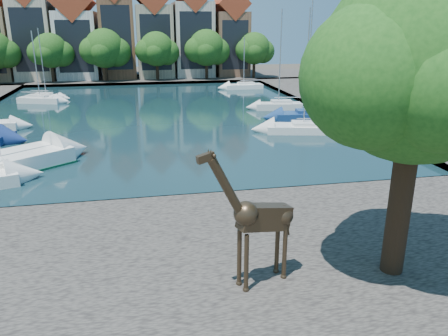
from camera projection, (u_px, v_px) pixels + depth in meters
name	position (u px, v px, depth m)	size (l,w,h in m)	color
ground	(169.00, 204.00, 23.26)	(160.00, 160.00, 0.00)	#38332B
water_basin	(152.00, 115.00, 45.60)	(38.00, 50.00, 0.08)	black
near_quay	(183.00, 268.00, 16.66)	(50.00, 14.00, 0.50)	#534E47
far_quay	(145.00, 78.00, 75.34)	(60.00, 16.00, 0.50)	#534E47
right_quay	(372.00, 105.00, 50.11)	(14.00, 52.00, 0.50)	#534E47
plane_tree	(421.00, 72.00, 13.85)	(8.32, 6.40, 10.62)	#332114
townhouse_west_mid	(34.00, 30.00, 69.71)	(5.94, 9.18, 16.79)	#C6B598
townhouse_west_inner	(77.00, 35.00, 71.18)	(6.43, 9.18, 15.15)	silver
townhouse_center	(117.00, 29.00, 72.05)	(5.44, 9.18, 16.93)	brown
townhouse_east_inner	(154.00, 32.00, 73.34)	(5.94, 9.18, 15.79)	tan
townhouse_east_mid	(193.00, 30.00, 74.41)	(6.43, 9.18, 16.65)	beige
townhouse_east_end	(230.00, 36.00, 75.92)	(5.44, 9.18, 14.43)	brown
far_tree_west	(51.00, 52.00, 66.15)	(6.76, 5.20, 7.36)	#332114
far_tree_mid_west	(105.00, 50.00, 67.55)	(7.80, 6.00, 8.00)	#332114
far_tree_mid_east	(157.00, 50.00, 69.06)	(7.02, 5.40, 7.52)	#332114
far_tree_east	(207.00, 49.00, 70.49)	(7.54, 5.80, 7.84)	#332114
far_tree_far_east	(255.00, 49.00, 72.00)	(6.76, 5.20, 7.36)	#332114
giraffe_statue	(258.00, 218.00, 14.51)	(3.45, 1.49, 5.05)	#372A1B
sailboat_left_d	(40.00, 98.00, 52.29)	(5.36, 3.20, 8.28)	silver
sailboat_left_e	(46.00, 96.00, 54.42)	(4.53, 2.67, 8.57)	white
sailboat_right_a	(303.00, 127.00, 38.04)	(6.71, 3.59, 10.33)	silver
sailboat_right_b	(306.00, 114.00, 43.31)	(6.31, 2.77, 11.12)	navy
sailboat_right_c	(278.00, 104.00, 48.27)	(5.26, 2.48, 10.53)	silver
sailboat_right_d	(244.00, 85.00, 63.69)	(5.51, 2.10, 7.21)	white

